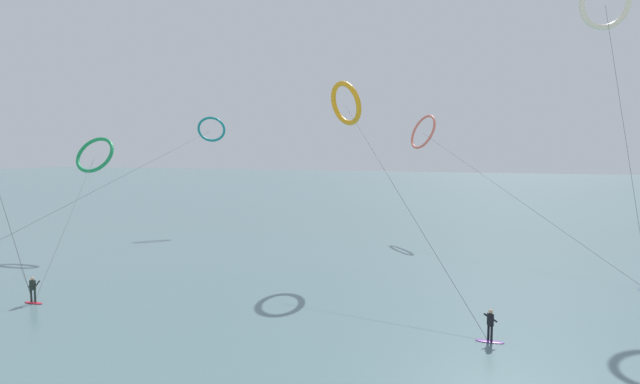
% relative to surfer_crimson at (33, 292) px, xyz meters
% --- Properties ---
extents(sea_water, '(400.00, 200.00, 0.08)m').
position_rel_surfer_crimson_xyz_m(sea_water, '(18.38, 87.33, -0.78)').
color(sea_water, slate).
rests_on(sea_water, ground).
extents(surfer_crimson, '(1.40, 0.60, 1.70)m').
position_rel_surfer_crimson_xyz_m(surfer_crimson, '(0.00, 0.00, 0.00)').
color(surfer_crimson, red).
rests_on(surfer_crimson, ground).
extents(surfer_violet, '(1.40, 0.72, 1.70)m').
position_rel_surfer_crimson_xyz_m(surfer_violet, '(27.52, 2.17, 0.00)').
color(surfer_violet, purple).
rests_on(surfer_violet, ground).
extents(kite_amber, '(14.01, 17.53, 15.52)m').
position_rel_surfer_crimson_xyz_m(kite_amber, '(15.52, 17.87, 12.79)').
color(kite_amber, orange).
rests_on(kite_amber, ground).
extents(kite_emerald, '(11.56, 17.84, 11.00)m').
position_rel_surfer_crimson_xyz_m(kite_emerald, '(-9.47, 16.49, 8.37)').
color(kite_emerald, '#199351').
rests_on(kite_emerald, ground).
extents(kite_teal, '(3.78, 42.13, 13.82)m').
position_rel_surfer_crimson_xyz_m(kite_teal, '(-5.86, 32.46, 11.32)').
color(kite_teal, teal).
rests_on(kite_teal, ground).
extents(kite_coral, '(20.28, 22.12, 13.70)m').
position_rel_surfer_crimson_xyz_m(kite_coral, '(19.75, 35.62, 10.86)').
color(kite_coral, '#EA7260').
rests_on(kite_coral, ground).
extents(kite_ivory, '(4.68, 7.18, 23.30)m').
position_rel_surfer_crimson_xyz_m(kite_ivory, '(35.40, 21.62, 20.36)').
color(kite_ivory, silver).
rests_on(kite_ivory, ground).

